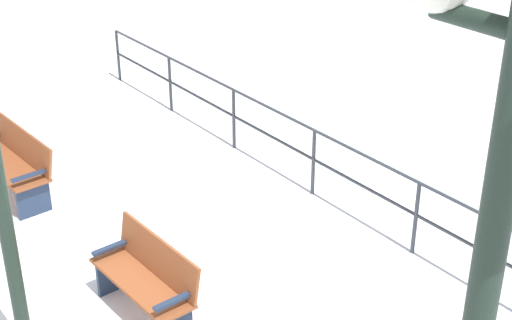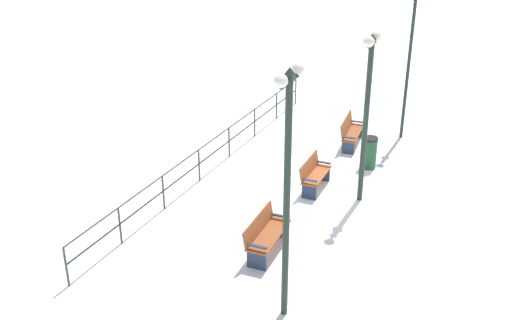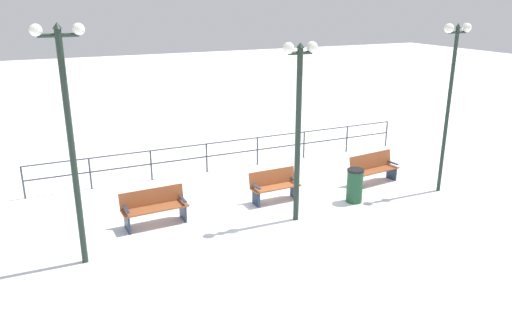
{
  "view_description": "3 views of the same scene",
  "coord_description": "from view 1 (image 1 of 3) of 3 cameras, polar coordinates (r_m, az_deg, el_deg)",
  "views": [
    {
      "loc": [
        3.02,
        5.91,
        5.2
      ],
      "look_at": [
        -2.02,
        -0.66,
        0.98
      ],
      "focal_mm": 53.71,
      "sensor_mm": 36.0,
      "label": 1
    },
    {
      "loc": [
        4.87,
        -14.19,
        7.78
      ],
      "look_at": [
        -1.58,
        -0.56,
        0.82
      ],
      "focal_mm": 42.43,
      "sensor_mm": 36.0,
      "label": 2
    },
    {
      "loc": [
        11.46,
        -5.87,
        5.44
      ],
      "look_at": [
        -1.45,
        0.06,
        0.79
      ],
      "focal_mm": 34.72,
      "sensor_mm": 36.0,
      "label": 3
    }
  ],
  "objects": [
    {
      "name": "waterfront_railing",
      "position": [
        9.71,
        7.9,
        -1.2
      ],
      "size": [
        0.05,
        12.86,
        0.98
      ],
      "color": "#383D42",
      "rests_on": "ground"
    },
    {
      "name": "bench_nearest",
      "position": [
        10.89,
        -17.65,
        -0.14
      ],
      "size": [
        0.63,
        1.66,
        0.89
      ],
      "rotation": [
        0.0,
        0.0,
        0.04
      ],
      "color": "brown",
      "rests_on": "ground"
    },
    {
      "name": "ground_plane",
      "position": [
        8.43,
        -8.35,
        -11.44
      ],
      "size": [
        80.0,
        80.0,
        0.0
      ],
      "primitive_type": "plane",
      "color": "white",
      "rests_on": "ground"
    },
    {
      "name": "bench_second",
      "position": [
        8.18,
        -8.11,
        -8.71
      ],
      "size": [
        0.54,
        1.44,
        0.88
      ],
      "rotation": [
        0.0,
        0.0,
        0.03
      ],
      "color": "brown",
      "rests_on": "ground"
    }
  ]
}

